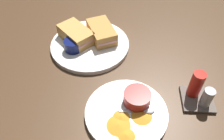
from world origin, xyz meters
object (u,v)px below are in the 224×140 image
object	(u,v)px
plate_sandwich_main	(90,45)
ramekin_light_gravy	(137,97)
ramekin_dark_sauce	(73,45)
plate_chips_companion	(126,113)
spoon_by_gravy_ramekin	(144,110)
condiment_caddy	(199,92)
spoon_by_dark_ramekin	(87,43)
sandwich_half_far	(76,35)
sandwich_half_near	(102,32)

from	to	relation	value
plate_sandwich_main	ramekin_light_gravy	world-z (taller)	ramekin_light_gravy
ramekin_dark_sauce	plate_chips_companion	world-z (taller)	ramekin_dark_sauce
spoon_by_gravy_ramekin	plate_sandwich_main	bearing A→B (deg)	-146.14
ramekin_dark_sauce	condiment_caddy	bearing A→B (deg)	65.45
plate_chips_companion	ramekin_light_gravy	xyz separation A→B (cm)	(-3.41, 2.84, 2.77)
ramekin_dark_sauce	spoon_by_dark_ramekin	xyz separation A→B (cm)	(-2.88, 4.22, -1.71)
spoon_by_dark_ramekin	plate_sandwich_main	bearing A→B (deg)	118.55
spoon_by_dark_ramekin	plate_chips_companion	xyz separation A→B (cm)	(27.10, 14.48, -1.16)
plate_chips_companion	spoon_by_gravy_ramekin	bearing A→B (deg)	94.86
plate_sandwich_main	spoon_by_gravy_ramekin	world-z (taller)	spoon_by_gravy_ramekin
ramekin_dark_sauce	ramekin_light_gravy	bearing A→B (deg)	45.99
plate_sandwich_main	spoon_by_gravy_ramekin	xyz separation A→B (cm)	(27.25, 18.28, 1.16)
sandwich_half_far	plate_chips_companion	bearing A→B (deg)	32.29
sandwich_half_near	plate_chips_companion	bearing A→B (deg)	16.96
plate_sandwich_main	sandwich_half_near	distance (cm)	6.20
ramekin_light_gravy	condiment_caddy	xyz separation A→B (cm)	(-3.01, 17.42, -0.17)
ramekin_dark_sauce	spoon_by_dark_ramekin	bearing A→B (deg)	124.32
sandwich_half_near	ramekin_dark_sauce	bearing A→B (deg)	-52.64
sandwich_half_near	spoon_by_gravy_ramekin	size ratio (longest dim) A/B	1.51
plate_sandwich_main	plate_chips_companion	bearing A→B (deg)	25.93
spoon_by_gravy_ramekin	sandwich_half_near	bearing A→B (deg)	-155.02
sandwich_half_near	spoon_by_gravy_ramekin	distance (cm)	34.06
spoon_by_gravy_ramekin	condiment_caddy	bearing A→B (deg)	111.26
spoon_by_dark_ramekin	sandwich_half_far	bearing A→B (deg)	-118.48
spoon_by_dark_ramekin	condiment_caddy	size ratio (longest dim) A/B	0.95
sandwich_half_far	ramekin_light_gravy	xyz separation A→B (cm)	(25.87, 21.34, -0.43)
sandwich_half_near	sandwich_half_far	distance (cm)	9.19
sandwich_half_near	ramekin_dark_sauce	xyz separation A→B (cm)	(7.01, -9.18, -0.33)
plate_chips_companion	condiment_caddy	world-z (taller)	condiment_caddy
sandwich_half_near	condiment_caddy	distance (cm)	38.77
sandwich_half_far	ramekin_dark_sauce	distance (cm)	5.08
condiment_caddy	spoon_by_gravy_ramekin	bearing A→B (deg)	-68.74
ramekin_dark_sauce	ramekin_light_gravy	world-z (taller)	ramekin_dark_sauce
spoon_by_dark_ramekin	spoon_by_gravy_ramekin	distance (cm)	32.94
plate_chips_companion	condiment_caddy	distance (cm)	21.41
plate_chips_companion	ramekin_light_gravy	bearing A→B (deg)	140.19
plate_chips_companion	spoon_by_gravy_ramekin	size ratio (longest dim) A/B	2.28
spoon_by_gravy_ramekin	sandwich_half_far	bearing A→B (deg)	-141.05
spoon_by_dark_ramekin	spoon_by_gravy_ramekin	world-z (taller)	same
sandwich_half_near	ramekin_light_gravy	size ratio (longest dim) A/B	1.98
sandwich_half_far	condiment_caddy	distance (cm)	45.01
sandwich_half_far	ramekin_dark_sauce	xyz separation A→B (cm)	(5.06, -0.20, -0.33)
ramekin_dark_sauce	spoon_by_gravy_ramekin	world-z (taller)	ramekin_dark_sauce
ramekin_light_gravy	spoon_by_gravy_ramekin	size ratio (longest dim) A/B	0.76
condiment_caddy	plate_sandwich_main	bearing A→B (deg)	-122.22
spoon_by_dark_ramekin	plate_chips_companion	world-z (taller)	spoon_by_dark_ramekin
sandwich_half_near	spoon_by_gravy_ramekin	world-z (taller)	sandwich_half_near
ramekin_dark_sauce	spoon_by_dark_ramekin	world-z (taller)	ramekin_dark_sauce
sandwich_half_near	plate_chips_companion	size ratio (longest dim) A/B	0.66
condiment_caddy	sandwich_half_near	bearing A→B (deg)	-129.80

